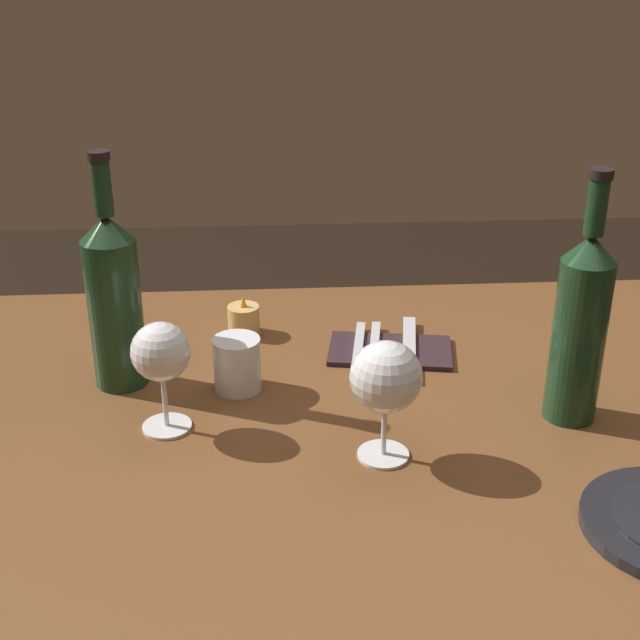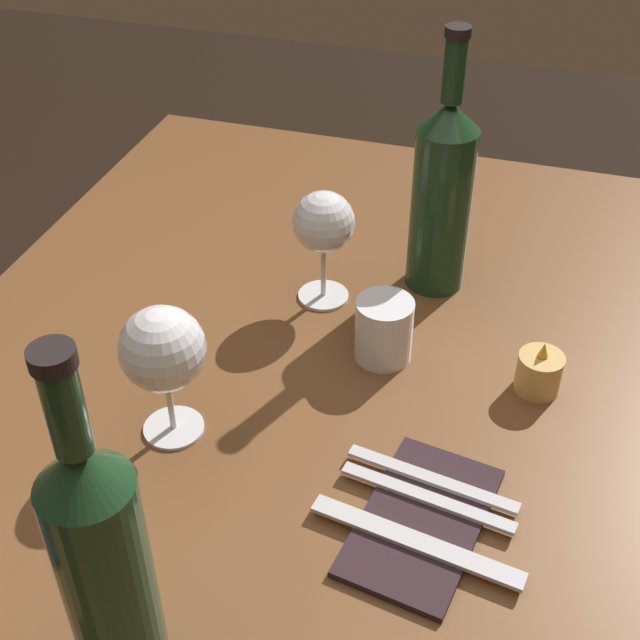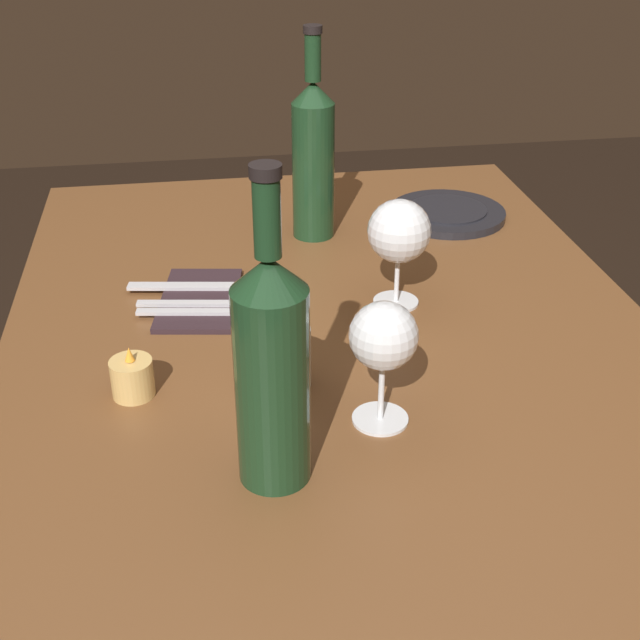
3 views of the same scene
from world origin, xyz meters
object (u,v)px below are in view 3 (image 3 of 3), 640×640
fork_inner (200,304)px  wine_glass_right (399,233)px  dinner_plate (447,213)px  table_knife (198,286)px  wine_bottle_second (313,157)px  folded_napkin (199,300)px  water_tumbler (283,360)px  votive_candle (132,379)px  wine_glass_left (383,339)px  fork_outer (200,312)px  wine_bottle (272,367)px

fork_inner → wine_glass_right: bearing=-94.6°
dinner_plate → table_knife: dinner_plate is taller
wine_bottle_second → folded_napkin: bearing=137.1°
fork_inner → water_tumbler: bearing=-155.4°
votive_candle → table_knife: 0.27m
wine_glass_right → wine_bottle_second: size_ratio=0.46×
wine_glass_left → folded_napkin: 0.40m
wine_bottle_second → fork_outer: wine_bottle_second is taller
wine_glass_right → wine_bottle: size_ratio=0.46×
fork_outer → votive_candle: bearing=154.2°
wine_bottle → dinner_plate: wine_bottle is taller
wine_bottle_second → wine_bottle: bearing=167.7°
wine_glass_left → wine_bottle_second: (0.54, -0.00, 0.03)m
wine_glass_left → dinner_plate: (0.58, -0.25, -0.10)m
wine_glass_right → fork_inner: size_ratio=0.88×
wine_glass_left → wine_bottle: wine_bottle is taller
wine_bottle → fork_inner: 0.40m
wine_bottle → fork_outer: bearing=10.7°
wine_glass_left → votive_candle: bearing=70.9°
votive_candle → wine_glass_left: bearing=-109.1°
wine_bottle_second → table_knife: 0.30m
wine_glass_right → wine_bottle: bearing=148.7°
wine_bottle → folded_napkin: bearing=9.4°
votive_candle → dinner_plate: 0.72m
fork_outer → water_tumbler: bearing=-152.6°
votive_candle → dinner_plate: bearing=-47.9°
wine_glass_right → wine_bottle_second: bearing=17.1°
votive_candle → dinner_plate: (0.49, -0.54, -0.02)m
wine_bottle_second → water_tumbler: size_ratio=4.39×
votive_candle → fork_outer: size_ratio=0.37×
water_tumbler → table_knife: 0.28m
wine_glass_right → dinner_plate: 0.36m
fork_inner → table_knife: 0.05m
wine_bottle → water_tumbler: (0.17, -0.03, -0.10)m
wine_bottle → dinner_plate: 0.77m
fork_inner → wine_bottle_second: bearing=-39.8°
votive_candle → dinner_plate: size_ratio=0.32×
water_tumbler → table_knife: (0.26, 0.10, -0.03)m
wine_glass_right → fork_inner: 0.30m
wine_glass_left → fork_outer: (0.28, 0.20, -0.10)m
wine_glass_left → dinner_plate: 0.64m
wine_bottle → dinner_plate: size_ratio=1.66×
wine_glass_left → dinner_plate: wine_glass_left is taller
wine_bottle → water_tumbler: 0.20m
fork_inner → wine_bottle: bearing=-170.0°
wine_glass_left → water_tumbler: 0.16m
votive_candle → folded_napkin: (0.23, -0.09, -0.02)m
wine_glass_right → wine_bottle: (-0.36, 0.22, 0.02)m
wine_bottle → table_knife: wine_bottle is taller
folded_napkin → fork_outer: (-0.05, 0.00, 0.01)m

